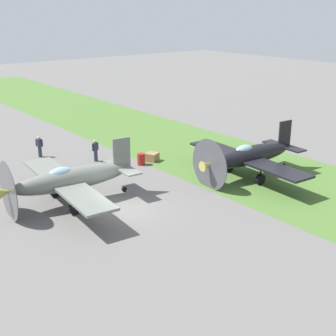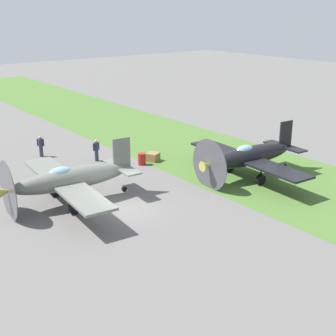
# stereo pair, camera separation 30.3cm
# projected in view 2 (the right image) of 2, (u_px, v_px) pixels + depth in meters

# --- Properties ---
(ground_plane) EXTENTS (160.00, 160.00, 0.00)m
(ground_plane) POSITION_uv_depth(u_px,v_px,m) (121.00, 209.00, 28.19)
(ground_plane) COLOR #605E5B
(grass_verge) EXTENTS (120.00, 11.00, 0.01)m
(grass_verge) POSITION_uv_depth(u_px,v_px,m) (255.00, 170.00, 35.00)
(grass_verge) COLOR #476B2D
(grass_verge) RESTS_ON ground
(airplane_lead) EXTENTS (10.77, 8.53, 3.82)m
(airplane_lead) POSITION_uv_depth(u_px,v_px,m) (69.00, 179.00, 28.52)
(airplane_lead) COLOR slate
(airplane_lead) RESTS_ON ground
(airplane_wingman) EXTENTS (10.63, 8.41, 3.79)m
(airplane_wingman) POSITION_uv_depth(u_px,v_px,m) (249.00, 156.00, 33.04)
(airplane_wingman) COLOR black
(airplane_wingman) RESTS_ON ground
(ground_crew_chief) EXTENTS (0.38, 0.62, 1.73)m
(ground_crew_chief) POSITION_uv_depth(u_px,v_px,m) (96.00, 150.00, 36.81)
(ground_crew_chief) COLOR #2D3342
(ground_crew_chief) RESTS_ON ground
(ground_crew_mechanic) EXTENTS (0.51, 0.44, 1.73)m
(ground_crew_mechanic) POSITION_uv_depth(u_px,v_px,m) (41.00, 146.00, 37.91)
(ground_crew_mechanic) COLOR #2D3342
(ground_crew_mechanic) RESTS_ON ground
(fuel_drum) EXTENTS (0.60, 0.60, 0.90)m
(fuel_drum) POSITION_uv_depth(u_px,v_px,m) (142.00, 159.00, 36.08)
(fuel_drum) COLOR maroon
(fuel_drum) RESTS_ON ground
(supply_crate) EXTENTS (1.19, 1.19, 0.64)m
(supply_crate) POSITION_uv_depth(u_px,v_px,m) (153.00, 157.00, 37.04)
(supply_crate) COLOR olive
(supply_crate) RESTS_ON ground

